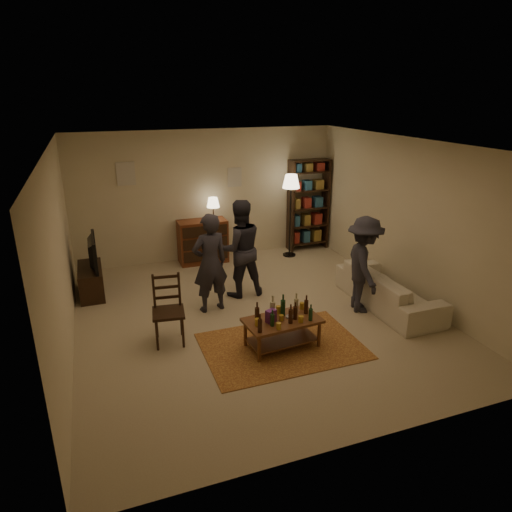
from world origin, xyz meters
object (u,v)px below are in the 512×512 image
floor_lamp (291,187)px  person_right (240,249)px  tv_stand (91,274)px  person_left (210,263)px  person_by_sofa (364,265)px  sofa (389,289)px  bookshelf (308,204)px  coffee_table (282,322)px  dresser (203,240)px  dining_chair (168,307)px

floor_lamp → person_right: bearing=-136.5°
tv_stand → person_left: size_ratio=0.65×
floor_lamp → person_by_sofa: floor_lamp is taller
sofa → tv_stand: bearing=64.7°
bookshelf → sofa: (-0.05, -3.18, -0.73)m
coffee_table → person_left: bearing=113.4°
person_right → person_by_sofa: (1.68, -1.25, -0.07)m
dresser → sofa: 3.93m
person_left → person_right: bearing=-156.7°
bookshelf → person_by_sofa: bookshelf is taller
tv_stand → coffee_table: bearing=-48.6°
tv_stand → person_right: person_right is taller
person_by_sofa → person_left: bearing=86.6°
person_left → bookshelf: bearing=-151.1°
coffee_table → bookshelf: (2.22, 3.77, 0.65)m
bookshelf → person_right: 2.93m
floor_lamp → person_right: size_ratio=1.04×
person_left → person_right: person_right is taller
bookshelf → person_right: size_ratio=1.18×
dresser → person_by_sofa: person_by_sofa is taller
sofa → person_right: person_right is taller
dining_chair → person_right: 1.89m
floor_lamp → person_right: floor_lamp is taller
floor_lamp → dresser: bearing=171.9°
dresser → floor_lamp: (1.86, -0.27, 1.04)m
coffee_table → person_right: 1.94m
coffee_table → person_by_sofa: 1.84m
person_left → person_by_sofa: bearing=150.2°
dresser → coffee_table: bearing=-86.7°
person_left → sofa: bearing=152.8°
dining_chair → sofa: size_ratio=0.49×
bookshelf → dining_chair: bearing=-140.3°
coffee_table → person_right: bearing=90.1°
bookshelf → floor_lamp: 0.82m
sofa → person_by_sofa: 0.70m
coffee_table → person_left: (-0.63, 1.47, 0.43)m
dresser → person_left: bearing=-100.6°
dining_chair → person_left: person_left is taller
floor_lamp → person_by_sofa: bearing=-89.3°
dresser → sofa: bearing=-52.5°
sofa → person_left: (-2.81, 0.87, 0.51)m
sofa → person_by_sofa: bearing=85.5°
floor_lamp → sofa: bearing=-79.3°
dresser → sofa: size_ratio=0.65×
tv_stand → person_by_sofa: 4.69m
dining_chair → floor_lamp: (3.09, 2.72, 0.98)m
dining_chair → person_left: size_ratio=0.62×
tv_stand → person_by_sofa: person_by_sofa is taller
coffee_table → person_by_sofa: bearing=20.7°
person_by_sofa → dining_chair: bearing=104.9°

